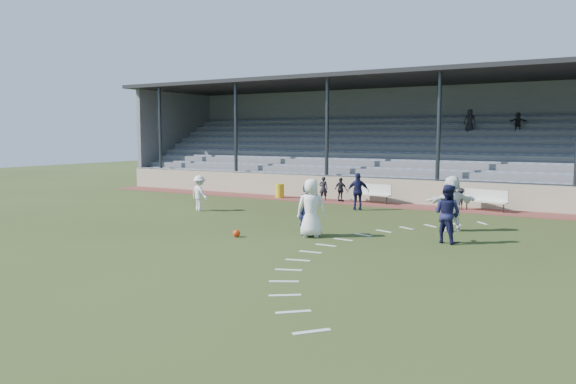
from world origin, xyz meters
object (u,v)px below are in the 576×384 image
object	(u,v)px
player_navy_lead	(308,210)
football	(236,233)
trash_bin	(280,191)
player_white_lead	(311,208)
bench_right	(486,198)
bench_left	(372,192)

from	to	relation	value
player_navy_lead	football	bearing A→B (deg)	-177.68
trash_bin	player_white_lead	world-z (taller)	player_white_lead
bench_right	player_white_lead	bearing A→B (deg)	-98.57
bench_left	player_navy_lead	xyz separation A→B (m)	(1.53, -9.56, 0.30)
player_white_lead	football	bearing A→B (deg)	5.46
bench_right	trash_bin	bearing A→B (deg)	-166.40
bench_right	football	xyz separation A→B (m)	(-5.86, -10.92, -0.46)
bench_left	trash_bin	size ratio (longest dim) A/B	2.70
trash_bin	player_white_lead	xyz separation A→B (m)	(7.00, -9.42, 0.59)
bench_left	football	world-z (taller)	bench_left
bench_right	player_white_lead	size ratio (longest dim) A/B	1.03
bench_left	football	bearing A→B (deg)	-85.24
football	trash_bin	bearing A→B (deg)	114.35
football	player_white_lead	xyz separation A→B (m)	(2.16, 1.29, 0.86)
football	player_navy_lead	distance (m)	2.54
player_white_lead	player_navy_lead	xyz separation A→B (m)	(-0.25, 0.21, -0.10)
trash_bin	football	xyz separation A→B (m)	(4.85, -10.71, -0.27)
bench_right	football	bearing A→B (deg)	-105.76
bench_left	bench_right	size ratio (longest dim) A/B	1.00
bench_left	football	size ratio (longest dim) A/B	8.27
football	player_white_lead	bearing A→B (deg)	30.84
bench_right	player_navy_lead	world-z (taller)	player_navy_lead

